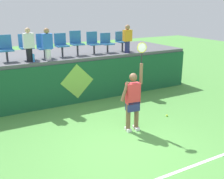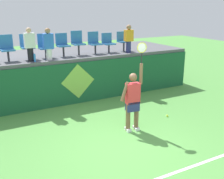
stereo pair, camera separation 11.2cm
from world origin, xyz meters
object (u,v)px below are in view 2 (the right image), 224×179
object	(u,v)px
stadium_chair_5	(78,42)
spectator_0	(30,44)
tennis_player	(133,99)
water_bottle	(35,58)
stadium_chair_7	(108,42)
tennis_ball	(167,116)
stadium_chair_6	(94,42)
stadium_chair_4	(62,44)
stadium_chair_2	(27,45)
spectator_1	(129,38)
spectator_2	(48,44)
stadium_chair_8	(123,40)
stadium_chair_1	(7,47)
stadium_chair_3	(45,45)

from	to	relation	value
stadium_chair_5	spectator_0	bearing A→B (deg)	-167.37
tennis_player	spectator_0	world-z (taller)	spectator_0
water_bottle	stadium_chair_7	xyz separation A→B (m)	(3.06, 0.55, 0.28)
tennis_ball	stadium_chair_7	world-z (taller)	stadium_chair_7
tennis_ball	water_bottle	bearing A→B (deg)	140.42
tennis_player	stadium_chair_6	world-z (taller)	tennis_player
stadium_chair_6	stadium_chair_7	world-z (taller)	stadium_chair_6
stadium_chair_5	stadium_chair_6	bearing A→B (deg)	-0.08
water_bottle	stadium_chair_7	size ratio (longest dim) A/B	0.35
stadium_chair_4	tennis_player	bearing A→B (deg)	-78.80
stadium_chair_2	spectator_1	distance (m)	3.87
spectator_0	spectator_2	distance (m)	0.61
stadium_chair_6	stadium_chair_8	distance (m)	1.29
stadium_chair_6	spectator_2	world-z (taller)	spectator_2
water_bottle	stadium_chair_1	xyz separation A→B (m)	(-0.76, 0.56, 0.34)
spectator_2	water_bottle	bearing A→B (deg)	-171.06
stadium_chair_4	stadium_chair_8	distance (m)	2.58
tennis_player	stadium_chair_8	distance (m)	4.27
water_bottle	spectator_0	distance (m)	0.48
tennis_ball	stadium_chair_8	bearing A→B (deg)	84.69
stadium_chair_2	stadium_chair_1	bearing A→B (deg)	179.52
stadium_chair_3	stadium_chair_6	world-z (taller)	stadium_chair_3
stadium_chair_1	stadium_chair_6	distance (m)	3.22
tennis_ball	spectator_2	xyz separation A→B (m)	(-2.92, 2.92, 2.17)
tennis_ball	spectator_2	bearing A→B (deg)	135.00
stadium_chair_6	stadium_chair_7	bearing A→B (deg)	-0.45
tennis_player	stadium_chair_2	size ratio (longest dim) A/B	2.88
stadium_chair_5	spectator_1	world-z (taller)	spectator_1
stadium_chair_2	spectator_1	size ratio (longest dim) A/B	0.80
water_bottle	spectator_2	world-z (taller)	spectator_2
stadium_chair_1	spectator_1	xyz separation A→B (m)	(4.51, -0.45, 0.10)
stadium_chair_3	stadium_chair_8	bearing A→B (deg)	-0.21
stadium_chair_7	stadium_chair_5	bearing A→B (deg)	179.75
tennis_player	stadium_chair_6	xyz separation A→B (m)	(0.56, 3.69, 1.15)
stadium_chair_5	spectator_1	xyz separation A→B (m)	(1.98, -0.45, 0.07)
tennis_player	stadium_chair_4	world-z (taller)	tennis_player
stadium_chair_2	stadium_chair_6	world-z (taller)	stadium_chair_2
stadium_chair_2	spectator_0	size ratio (longest dim) A/B	0.78
stadium_chair_5	stadium_chair_7	bearing A→B (deg)	-0.25
tennis_ball	stadium_chair_5	world-z (taller)	stadium_chair_5
stadium_chair_2	stadium_chair_8	distance (m)	3.85
tennis_player	stadium_chair_5	xyz separation A→B (m)	(-0.13, 3.69, 1.20)
spectator_0	tennis_ball	bearing A→B (deg)	-40.10
tennis_ball	stadium_chair_3	world-z (taller)	stadium_chair_3
tennis_ball	spectator_0	distance (m)	5.11
spectator_1	tennis_player	bearing A→B (deg)	-119.72
water_bottle	spectator_2	bearing A→B (deg)	8.94
water_bottle	stadium_chair_3	size ratio (longest dim) A/B	0.31
stadium_chair_8	water_bottle	bearing A→B (deg)	-171.74
stadium_chair_8	stadium_chair_7	bearing A→B (deg)	179.70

